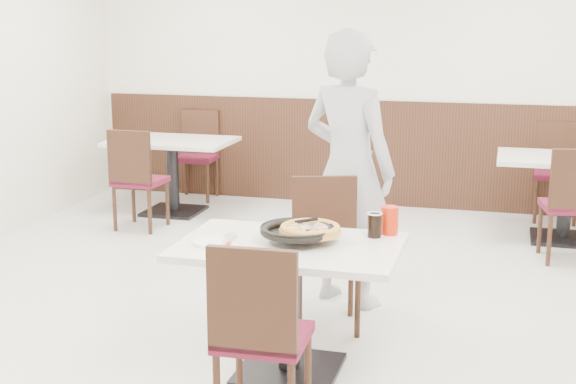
% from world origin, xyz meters
% --- Properties ---
extents(floor, '(7.00, 7.00, 0.00)m').
position_xyz_m(floor, '(0.00, 0.00, 0.00)').
color(floor, '#BBBBB6').
rests_on(floor, ground).
extents(wall_back, '(6.00, 0.04, 2.80)m').
position_xyz_m(wall_back, '(0.00, 3.50, 1.40)').
color(wall_back, beige).
rests_on(wall_back, floor).
extents(wainscot_back, '(5.90, 0.03, 1.10)m').
position_xyz_m(wainscot_back, '(0.00, 3.48, 0.55)').
color(wainscot_back, black).
rests_on(wainscot_back, floor).
extents(main_table, '(1.28, 0.92, 0.75)m').
position_xyz_m(main_table, '(0.26, -0.68, 0.38)').
color(main_table, silver).
rests_on(main_table, floor).
extents(chair_near, '(0.43, 0.43, 0.95)m').
position_xyz_m(chair_near, '(0.29, -1.28, 0.47)').
color(chair_near, black).
rests_on(chair_near, floor).
extents(chair_far, '(0.53, 0.53, 0.95)m').
position_xyz_m(chair_far, '(0.31, 0.02, 0.47)').
color(chair_far, black).
rests_on(chair_far, floor).
extents(trivet, '(0.13, 0.13, 0.04)m').
position_xyz_m(trivet, '(0.29, -0.60, 0.77)').
color(trivet, black).
rests_on(trivet, main_table).
extents(pizza_pan, '(0.38, 0.38, 0.01)m').
position_xyz_m(pizza_pan, '(0.29, -0.64, 0.79)').
color(pizza_pan, black).
rests_on(pizza_pan, trivet).
extents(pizza, '(0.37, 0.37, 0.02)m').
position_xyz_m(pizza, '(0.36, -0.62, 0.81)').
color(pizza, gold).
rests_on(pizza, pizza_pan).
extents(pizza_server, '(0.09, 0.11, 0.00)m').
position_xyz_m(pizza_server, '(0.35, -0.66, 0.84)').
color(pizza_server, white).
rests_on(pizza_server, pizza).
extents(napkin, '(0.18, 0.18, 0.00)m').
position_xyz_m(napkin, '(-0.12, -0.82, 0.75)').
color(napkin, white).
rests_on(napkin, main_table).
extents(side_plate, '(0.20, 0.20, 0.01)m').
position_xyz_m(side_plate, '(-0.15, -0.80, 0.76)').
color(side_plate, white).
rests_on(side_plate, napkin).
extents(fork, '(0.03, 0.18, 0.00)m').
position_xyz_m(fork, '(-0.07, -0.72, 0.77)').
color(fork, white).
rests_on(fork, side_plate).
extents(cola_glass, '(0.08, 0.08, 0.13)m').
position_xyz_m(cola_glass, '(0.68, -0.43, 0.81)').
color(cola_glass, black).
rests_on(cola_glass, main_table).
extents(red_cup, '(0.11, 0.11, 0.16)m').
position_xyz_m(red_cup, '(0.76, -0.35, 0.83)').
color(red_cup, red).
rests_on(red_cup, main_table).
extents(diner_person, '(0.80, 0.67, 1.88)m').
position_xyz_m(diner_person, '(0.35, 0.52, 0.94)').
color(diner_person, '#ACABB1').
rests_on(diner_person, floor).
extents(bg_table_left, '(1.20, 0.81, 0.75)m').
position_xyz_m(bg_table_left, '(-1.85, 2.60, 0.38)').
color(bg_table_left, silver).
rests_on(bg_table_left, floor).
extents(bg_chair_left_near, '(0.44, 0.44, 0.95)m').
position_xyz_m(bg_chair_left_near, '(-1.90, 1.96, 0.47)').
color(bg_chair_left_near, black).
rests_on(bg_chair_left_near, floor).
extents(bg_chair_left_far, '(0.45, 0.45, 0.95)m').
position_xyz_m(bg_chair_left_far, '(-1.85, 3.24, 0.47)').
color(bg_chair_left_far, black).
rests_on(bg_chair_left_far, floor).
extents(bg_table_right, '(1.22, 0.83, 0.75)m').
position_xyz_m(bg_table_right, '(1.90, 2.57, 0.38)').
color(bg_table_right, silver).
rests_on(bg_table_right, floor).
extents(bg_chair_right_near, '(0.49, 0.49, 0.95)m').
position_xyz_m(bg_chair_right_near, '(1.89, 1.94, 0.47)').
color(bg_chair_right_near, black).
rests_on(bg_chair_right_near, floor).
extents(bg_chair_right_far, '(0.43, 0.43, 0.95)m').
position_xyz_m(bg_chair_right_far, '(1.86, 3.28, 0.47)').
color(bg_chair_right_far, black).
rests_on(bg_chair_right_far, floor).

